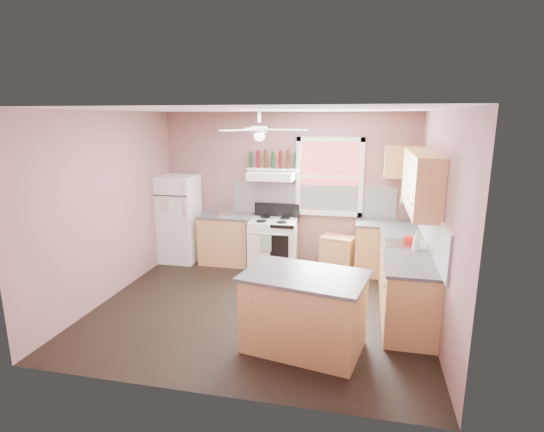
% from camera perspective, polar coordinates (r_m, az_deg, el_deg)
% --- Properties ---
extents(floor, '(4.50, 4.50, 0.00)m').
position_cam_1_polar(floor, '(6.12, -1.56, -12.07)').
color(floor, black).
rests_on(floor, ground).
extents(ceiling, '(4.50, 4.50, 0.00)m').
position_cam_1_polar(ceiling, '(5.53, -1.73, 14.12)').
color(ceiling, white).
rests_on(ceiling, ground).
extents(wall_back, '(4.50, 0.05, 2.70)m').
position_cam_1_polar(wall_back, '(7.62, 2.07, 3.65)').
color(wall_back, '#885D5D').
rests_on(wall_back, ground).
extents(wall_right, '(0.05, 4.00, 2.70)m').
position_cam_1_polar(wall_right, '(5.59, 21.63, -0.78)').
color(wall_right, '#885D5D').
rests_on(wall_right, ground).
extents(wall_left, '(0.05, 4.00, 2.70)m').
position_cam_1_polar(wall_left, '(6.60, -21.19, 1.28)').
color(wall_left, '#885D5D').
rests_on(wall_left, ground).
extents(backsplash_back, '(2.90, 0.03, 0.55)m').
position_cam_1_polar(backsplash_back, '(7.54, 5.37, 2.15)').
color(backsplash_back, white).
rests_on(backsplash_back, wall_back).
extents(backsplash_right, '(0.03, 2.60, 0.55)m').
position_cam_1_polar(backsplash_right, '(5.91, 20.67, -1.72)').
color(backsplash_right, white).
rests_on(backsplash_right, wall_right).
extents(window_view, '(1.00, 0.02, 1.20)m').
position_cam_1_polar(window_view, '(7.44, 7.74, 5.26)').
color(window_view, maroon).
rests_on(window_view, wall_back).
extents(window_frame, '(1.16, 0.07, 1.36)m').
position_cam_1_polar(window_frame, '(7.41, 7.72, 5.23)').
color(window_frame, white).
rests_on(window_frame, wall_back).
extents(refrigerator, '(0.67, 0.66, 1.58)m').
position_cam_1_polar(refrigerator, '(7.95, -12.43, -0.35)').
color(refrigerator, white).
rests_on(refrigerator, floor).
extents(base_cabinet_left, '(0.90, 0.60, 0.86)m').
position_cam_1_polar(base_cabinet_left, '(7.78, -6.14, -3.18)').
color(base_cabinet_left, '#BC804E').
rests_on(base_cabinet_left, floor).
extents(counter_left, '(0.92, 0.62, 0.04)m').
position_cam_1_polar(counter_left, '(7.66, -6.22, 0.05)').
color(counter_left, '#454547').
rests_on(counter_left, base_cabinet_left).
extents(toaster, '(0.31, 0.23, 0.18)m').
position_cam_1_polar(toaster, '(7.57, -6.13, 0.74)').
color(toaster, silver).
rests_on(toaster, counter_left).
extents(stove, '(0.86, 0.70, 0.86)m').
position_cam_1_polar(stove, '(7.48, 0.18, -3.76)').
color(stove, white).
rests_on(stove, floor).
extents(range_hood, '(0.78, 0.50, 0.14)m').
position_cam_1_polar(range_hood, '(7.36, -0.07, 5.45)').
color(range_hood, white).
rests_on(range_hood, wall_back).
extents(bottle_shelf, '(0.90, 0.26, 0.03)m').
position_cam_1_polar(bottle_shelf, '(7.46, 0.13, 6.33)').
color(bottle_shelf, white).
rests_on(bottle_shelf, range_hood).
extents(cart, '(0.63, 0.50, 0.55)m').
position_cam_1_polar(cart, '(7.50, 8.80, -5.12)').
color(cart, '#BC804E').
rests_on(cart, floor).
extents(base_cabinet_corner, '(1.00, 0.60, 0.86)m').
position_cam_1_polar(base_cabinet_corner, '(7.40, 15.02, -4.41)').
color(base_cabinet_corner, '#BC804E').
rests_on(base_cabinet_corner, floor).
extents(base_cabinet_right, '(0.60, 2.20, 0.86)m').
position_cam_1_polar(base_cabinet_right, '(6.10, 17.42, -8.39)').
color(base_cabinet_right, '#BC804E').
rests_on(base_cabinet_right, floor).
extents(counter_corner, '(1.02, 0.62, 0.04)m').
position_cam_1_polar(counter_corner, '(7.28, 15.23, -1.03)').
color(counter_corner, '#454547').
rests_on(counter_corner, base_cabinet_corner).
extents(counter_right, '(0.62, 2.22, 0.04)m').
position_cam_1_polar(counter_right, '(5.95, 17.62, -4.34)').
color(counter_right, '#454547').
rests_on(counter_right, base_cabinet_right).
extents(sink, '(0.55, 0.45, 0.03)m').
position_cam_1_polar(sink, '(6.14, 17.48, -3.66)').
color(sink, silver).
rests_on(sink, counter_right).
extents(faucet, '(0.03, 0.03, 0.14)m').
position_cam_1_polar(faucet, '(6.13, 19.02, -3.05)').
color(faucet, silver).
rests_on(faucet, sink).
extents(upper_cabinet_right, '(0.33, 1.80, 0.76)m').
position_cam_1_polar(upper_cabinet_right, '(5.97, 19.40, 4.45)').
color(upper_cabinet_right, '#BC804E').
rests_on(upper_cabinet_right, wall_right).
extents(upper_cabinet_corner, '(0.60, 0.33, 0.52)m').
position_cam_1_polar(upper_cabinet_corner, '(7.25, 17.26, 6.98)').
color(upper_cabinet_corner, '#BC804E').
rests_on(upper_cabinet_corner, wall_back).
extents(paper_towel, '(0.26, 0.12, 0.12)m').
position_cam_1_polar(paper_towel, '(7.39, 17.83, 1.93)').
color(paper_towel, white).
rests_on(paper_towel, wall_back).
extents(island, '(1.41, 1.03, 0.86)m').
position_cam_1_polar(island, '(4.96, 4.34, -12.88)').
color(island, '#BC804E').
rests_on(island, floor).
extents(island_top, '(1.49, 1.12, 0.04)m').
position_cam_1_polar(island_top, '(4.78, 4.43, -8.03)').
color(island_top, '#454547').
rests_on(island_top, island).
extents(ceiling_fan_hub, '(0.20, 0.20, 0.08)m').
position_cam_1_polar(ceiling_fan_hub, '(5.54, -1.72, 11.54)').
color(ceiling_fan_hub, white).
rests_on(ceiling_fan_hub, ceiling).
extents(soap_bottle, '(0.14, 0.14, 0.27)m').
position_cam_1_polar(soap_bottle, '(5.85, 18.89, -3.18)').
color(soap_bottle, silver).
rests_on(soap_bottle, counter_right).
extents(red_caddy, '(0.20, 0.15, 0.10)m').
position_cam_1_polar(red_caddy, '(6.17, 18.21, -3.10)').
color(red_caddy, red).
rests_on(red_caddy, counter_right).
extents(wine_bottles, '(0.86, 0.06, 0.31)m').
position_cam_1_polar(wine_bottles, '(7.44, 0.14, 7.54)').
color(wine_bottles, '#143819').
rests_on(wine_bottles, bottle_shelf).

